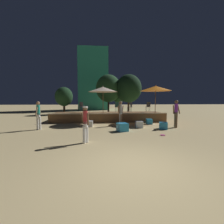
# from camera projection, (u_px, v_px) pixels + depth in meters

# --- Properties ---
(ground_plane) EXTENTS (120.00, 120.00, 0.00)m
(ground_plane) POSITION_uv_depth(u_px,v_px,m) (134.00, 168.00, 4.18)
(ground_plane) COLOR tan
(wooden_deck) EXTENTS (9.91, 2.70, 0.81)m
(wooden_deck) POSITION_uv_depth(u_px,v_px,m) (108.00, 117.00, 13.78)
(wooden_deck) COLOR brown
(wooden_deck) RESTS_ON ground
(patio_umbrella_0) EXTENTS (2.56, 2.56, 3.16)m
(patio_umbrella_0) POSITION_uv_depth(u_px,v_px,m) (156.00, 88.00, 12.61)
(patio_umbrella_0) COLOR brown
(patio_umbrella_0) RESTS_ON ground
(patio_umbrella_1) EXTENTS (2.40, 2.40, 3.06)m
(patio_umbrella_1) POSITION_uv_depth(u_px,v_px,m) (103.00, 89.00, 12.31)
(patio_umbrella_1) COLOR brown
(patio_umbrella_1) RESTS_ON ground
(cube_seat_0) EXTENTS (0.50, 0.50, 0.45)m
(cube_seat_0) POSITION_uv_depth(u_px,v_px,m) (139.00, 124.00, 10.30)
(cube_seat_0) COLOR white
(cube_seat_0) RESTS_ON ground
(cube_seat_1) EXTENTS (0.67, 0.67, 0.44)m
(cube_seat_1) POSITION_uv_depth(u_px,v_px,m) (163.00, 126.00, 9.79)
(cube_seat_1) COLOR #2D9EDB
(cube_seat_1) RESTS_ON ground
(cube_seat_2) EXTENTS (0.52, 0.52, 0.40)m
(cube_seat_2) POSITION_uv_depth(u_px,v_px,m) (89.00, 124.00, 10.72)
(cube_seat_2) COLOR white
(cube_seat_2) RESTS_ON ground
(cube_seat_3) EXTENTS (0.48, 0.48, 0.41)m
(cube_seat_3) POSITION_uv_depth(u_px,v_px,m) (149.00, 121.00, 11.80)
(cube_seat_3) COLOR #2D9EDB
(cube_seat_3) RESTS_ON ground
(cube_seat_4) EXTENTS (0.73, 0.73, 0.49)m
(cube_seat_4) POSITION_uv_depth(u_px,v_px,m) (122.00, 127.00, 9.11)
(cube_seat_4) COLOR #2D9EDB
(cube_seat_4) RESTS_ON ground
(person_0) EXTENTS (0.30, 0.54, 1.80)m
(person_0) POSITION_uv_depth(u_px,v_px,m) (38.00, 114.00, 9.51)
(person_0) COLOR white
(person_0) RESTS_ON ground
(person_1) EXTENTS (0.49, 0.29, 1.81)m
(person_1) POSITION_uv_depth(u_px,v_px,m) (121.00, 112.00, 11.17)
(person_1) COLOR #997051
(person_1) RESTS_ON ground
(person_2) EXTENTS (0.41, 0.37, 1.62)m
(person_2) POSITION_uv_depth(u_px,v_px,m) (85.00, 123.00, 6.55)
(person_2) COLOR white
(person_2) RESTS_ON ground
(person_3) EXTENTS (0.55, 0.31, 1.88)m
(person_3) POSITION_uv_depth(u_px,v_px,m) (176.00, 112.00, 10.27)
(person_3) COLOR brown
(person_3) RESTS_ON ground
(bistro_chair_0) EXTENTS (0.45, 0.45, 0.90)m
(bistro_chair_0) POSITION_uv_depth(u_px,v_px,m) (81.00, 106.00, 14.10)
(bistro_chair_0) COLOR #47474C
(bistro_chair_0) RESTS_ON wooden_deck
(bistro_chair_1) EXTENTS (0.41, 0.40, 0.90)m
(bistro_chair_1) POSITION_uv_depth(u_px,v_px,m) (130.00, 106.00, 13.48)
(bistro_chair_1) COLOR #47474C
(bistro_chair_1) RESTS_ON wooden_deck
(bistro_chair_2) EXTENTS (0.40, 0.40, 0.90)m
(bistro_chair_2) POSITION_uv_depth(u_px,v_px,m) (148.00, 106.00, 13.93)
(bistro_chair_2) COLOR #2D3338
(bistro_chair_2) RESTS_ON wooden_deck
(bistro_chair_3) EXTENTS (0.47, 0.47, 0.90)m
(bistro_chair_3) POSITION_uv_depth(u_px,v_px,m) (117.00, 106.00, 13.47)
(bistro_chair_3) COLOR #1E4C47
(bistro_chair_3) RESTS_ON wooden_deck
(frisbee_disc) EXTENTS (0.26, 0.26, 0.03)m
(frisbee_disc) POSITION_uv_depth(u_px,v_px,m) (163.00, 135.00, 8.00)
(frisbee_disc) COLOR #E54C99
(frisbee_disc) RESTS_ON ground
(background_tree_0) EXTENTS (3.70, 3.70, 5.61)m
(background_tree_0) POSITION_uv_depth(u_px,v_px,m) (129.00, 89.00, 21.69)
(background_tree_0) COLOR #3D2B1C
(background_tree_0) RESTS_ON ground
(background_tree_1) EXTENTS (2.58, 2.58, 4.31)m
(background_tree_1) POSITION_uv_depth(u_px,v_px,m) (119.00, 94.00, 23.69)
(background_tree_1) COLOR #3D2B1C
(background_tree_1) RESTS_ON ground
(background_tree_2) EXTENTS (3.72, 3.72, 5.68)m
(background_tree_2) POSITION_uv_depth(u_px,v_px,m) (108.00, 88.00, 22.26)
(background_tree_2) COLOR #3D2B1C
(background_tree_2) RESTS_ON ground
(background_tree_3) EXTENTS (2.31, 2.31, 3.62)m
(background_tree_3) POSITION_uv_depth(u_px,v_px,m) (64.00, 97.00, 19.87)
(background_tree_3) COLOR #3D2B1C
(background_tree_3) RESTS_ON ground
(distant_building) EXTENTS (5.66, 3.97, 11.78)m
(distant_building) POSITION_uv_depth(u_px,v_px,m) (94.00, 80.00, 29.61)
(distant_building) COLOR teal
(distant_building) RESTS_ON ground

